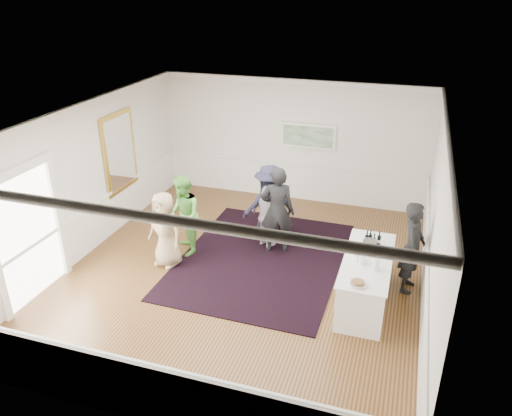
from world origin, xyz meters
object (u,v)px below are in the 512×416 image
(guest_dark_b, at_px, (277,210))
(guest_navy, at_px, (268,207))
(ice_bucket, at_px, (369,247))
(nut_bowl, at_px, (358,283))
(bartender, at_px, (412,247))
(guest_dark_a, at_px, (269,204))
(guest_tan, at_px, (165,230))
(guest_green, at_px, (183,216))
(serving_table, at_px, (366,280))
(guest_lilac, at_px, (267,217))

(guest_dark_b, bearing_deg, guest_navy, -75.02)
(guest_dark_b, relative_size, ice_bucket, 7.50)
(guest_dark_b, bearing_deg, nut_bowl, 113.37)
(bartender, height_order, guest_dark_a, guest_dark_a)
(guest_tan, xyz_separation_m, guest_green, (0.15, 0.57, 0.07))
(ice_bucket, bearing_deg, bartender, 30.90)
(guest_tan, bearing_deg, guest_dark_a, 58.96)
(guest_green, distance_m, guest_dark_a, 1.91)
(serving_table, relative_size, guest_navy, 1.44)
(guest_green, bearing_deg, serving_table, 47.72)
(guest_dark_a, distance_m, guest_dark_b, 0.49)
(guest_green, distance_m, guest_lilac, 1.80)
(serving_table, bearing_deg, guest_lilac, 147.85)
(bartender, bearing_deg, serving_table, 137.59)
(guest_lilac, relative_size, guest_dark_b, 0.74)
(guest_lilac, height_order, guest_dark_b, guest_dark_b)
(guest_lilac, bearing_deg, guest_navy, -47.16)
(nut_bowl, bearing_deg, guest_green, 158.26)
(guest_dark_a, height_order, nut_bowl, guest_dark_a)
(guest_lilac, bearing_deg, nut_bowl, 163.34)
(serving_table, bearing_deg, bartender, 42.39)
(guest_navy, distance_m, ice_bucket, 2.92)
(guest_green, relative_size, nut_bowl, 6.29)
(guest_tan, relative_size, nut_bowl, 5.77)
(guest_dark_a, height_order, ice_bucket, guest_dark_a)
(serving_table, height_order, guest_green, guest_green)
(guest_navy, height_order, nut_bowl, guest_navy)
(guest_lilac, distance_m, guest_dark_b, 0.39)
(guest_dark_b, bearing_deg, guest_lilac, -46.36)
(bartender, bearing_deg, guest_navy, 74.64)
(serving_table, bearing_deg, guest_dark_a, 143.84)
(guest_lilac, height_order, ice_bucket, guest_lilac)
(guest_lilac, distance_m, guest_dark_a, 0.32)
(guest_green, bearing_deg, guest_navy, 96.17)
(guest_lilac, xyz_separation_m, nut_bowl, (2.26, -2.36, 0.22))
(guest_navy, bearing_deg, guest_dark_a, 160.42)
(guest_dark_b, bearing_deg, bartender, 148.53)
(ice_bucket, bearing_deg, guest_green, 174.02)
(serving_table, bearing_deg, ice_bucket, 92.02)
(ice_bucket, height_order, nut_bowl, ice_bucket)
(guest_dark_b, bearing_deg, guest_tan, 13.42)
(guest_green, bearing_deg, ice_bucket, 51.00)
(guest_tan, distance_m, nut_bowl, 4.12)
(guest_green, bearing_deg, nut_bowl, 35.23)
(guest_tan, bearing_deg, serving_table, 14.29)
(guest_navy, bearing_deg, guest_green, 83.57)
(guest_navy, distance_m, nut_bowl, 3.64)
(bartender, height_order, ice_bucket, bartender)
(ice_bucket, bearing_deg, guest_dark_b, 151.96)
(ice_bucket, bearing_deg, guest_lilac, 151.99)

